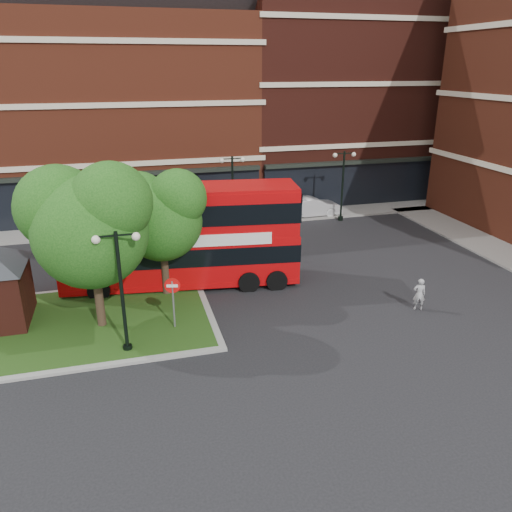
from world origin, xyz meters
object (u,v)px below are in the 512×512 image
object	(u,v)px
woman	(419,294)
car_silver	(136,221)
car_white	(311,207)
bus	(180,230)

from	to	relation	value
woman	car_silver	distance (m)	19.65
car_silver	car_white	bearing A→B (deg)	-94.04
bus	car_white	xyz separation A→B (m)	(10.83, 9.81, -2.20)
bus	woman	bearing A→B (deg)	-22.18
bus	car_silver	bearing A→B (deg)	108.29
woman	car_white	world-z (taller)	woman
bus	car_white	size ratio (longest dim) A/B	2.67
bus	car_silver	xyz separation A→B (m)	(-1.91, 9.81, -2.27)
car_silver	car_white	distance (m)	12.74
car_silver	car_white	world-z (taller)	car_white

